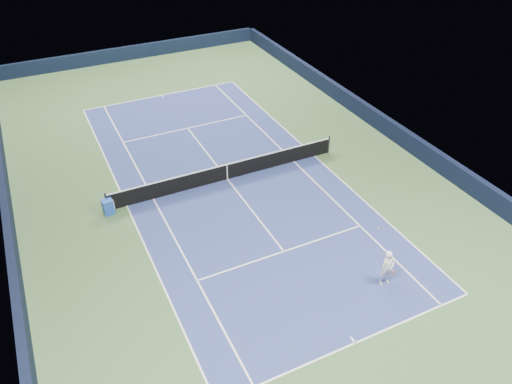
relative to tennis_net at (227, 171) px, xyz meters
name	(u,v)px	position (x,y,z in m)	size (l,w,h in m)	color
ground	(227,179)	(0.00, 0.00, -0.50)	(40.00, 40.00, 0.00)	#395A31
wall_far	(133,52)	(0.00, 19.82, 0.05)	(22.00, 0.35, 1.10)	black
wall_right	(390,128)	(10.82, 0.00, 0.05)	(0.35, 40.00, 1.10)	black
wall_left	(9,227)	(-10.82, 0.00, 0.05)	(0.35, 40.00, 1.10)	black
court_surface	(227,179)	(0.00, 0.00, -0.50)	(10.97, 23.77, 0.01)	navy
baseline_far	(162,95)	(0.00, 11.88, -0.50)	(10.97, 0.08, 0.00)	white
baseline_near	(355,343)	(0.00, -11.88, -0.50)	(10.97, 0.08, 0.00)	white
sideline_doubles_right	(314,156)	(5.49, 0.00, -0.50)	(0.08, 23.77, 0.00)	white
sideline_doubles_left	(127,206)	(-5.49, 0.00, -0.50)	(0.08, 23.77, 0.00)	white
sideline_singles_right	(294,161)	(4.12, 0.00, -0.50)	(0.08, 23.77, 0.00)	white
sideline_singles_left	(153,199)	(-4.12, 0.00, -0.50)	(0.08, 23.77, 0.00)	white
service_line_far	(188,128)	(0.00, 6.40, -0.50)	(8.23, 0.08, 0.00)	white
service_line_near	(284,251)	(0.00, -6.40, -0.50)	(8.23, 0.08, 0.00)	white
center_service_line	(227,179)	(0.00, 0.00, -0.50)	(0.08, 12.80, 0.00)	white
center_mark_far	(163,96)	(0.00, 11.73, -0.50)	(0.08, 0.30, 0.00)	white
center_mark_near	(353,340)	(0.00, -11.73, -0.50)	(0.08, 0.30, 0.00)	white
tennis_net	(227,171)	(0.00, 0.00, 0.00)	(12.90, 0.10, 1.07)	black
sponsor_cube	(108,207)	(-6.40, -0.22, -0.10)	(0.57, 0.49, 0.81)	blue
tennis_player	(387,268)	(2.86, -9.89, 0.33)	(0.79, 1.26, 2.16)	white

